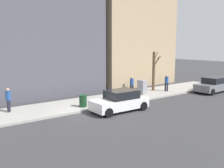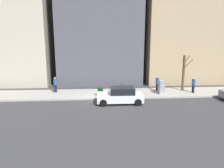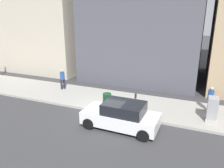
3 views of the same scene
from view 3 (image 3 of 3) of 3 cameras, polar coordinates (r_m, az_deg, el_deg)
name	(u,v)px [view 3 (image 3 of 3)]	position (r m, az deg, el deg)	size (l,w,h in m)	color
ground_plane	(101,113)	(14.16, -2.82, -7.65)	(120.00, 120.00, 0.00)	#38383A
sidewalk	(113,101)	(15.80, 0.28, -4.53)	(4.00, 36.00, 0.15)	#9E9B93
parked_car_white	(121,116)	(12.17, 2.46, -8.27)	(1.98, 4.23, 1.52)	white
parking_meter	(135,102)	(13.46, 6.14, -4.58)	(0.14, 0.10, 1.35)	slate
utility_box	(212,109)	(13.89, 24.69, -6.06)	(0.83, 0.61, 1.43)	#A8A399
trash_bin	(107,100)	(14.66, -1.30, -4.15)	(0.56, 0.56, 0.90)	#14381E
pedestrian_midblock	(210,98)	(15.03, 24.33, -3.26)	(0.40, 0.36, 1.66)	#1E1E2D
pedestrian_far_corner	(62,78)	(18.33, -12.83, 1.53)	(0.36, 0.36, 1.66)	#1E1E2D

